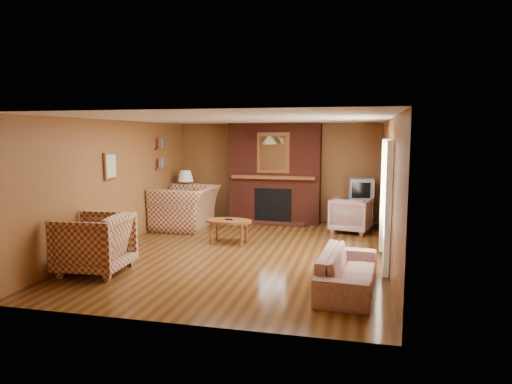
% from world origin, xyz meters
% --- Properties ---
extents(floor, '(6.50, 6.50, 0.00)m').
position_xyz_m(floor, '(0.00, 0.00, 0.00)').
color(floor, '#42240E').
rests_on(floor, ground).
extents(ceiling, '(6.50, 6.50, 0.00)m').
position_xyz_m(ceiling, '(0.00, 0.00, 2.40)').
color(ceiling, white).
rests_on(ceiling, wall_back).
extents(wall_back, '(6.50, 0.00, 6.50)m').
position_xyz_m(wall_back, '(0.00, 3.25, 1.20)').
color(wall_back, brown).
rests_on(wall_back, floor).
extents(wall_front, '(6.50, 0.00, 6.50)m').
position_xyz_m(wall_front, '(0.00, -3.25, 1.20)').
color(wall_front, brown).
rests_on(wall_front, floor).
extents(wall_left, '(0.00, 6.50, 6.50)m').
position_xyz_m(wall_left, '(-2.50, 0.00, 1.20)').
color(wall_left, brown).
rests_on(wall_left, floor).
extents(wall_right, '(0.00, 6.50, 6.50)m').
position_xyz_m(wall_right, '(2.50, 0.00, 1.20)').
color(wall_right, brown).
rests_on(wall_right, floor).
extents(fireplace, '(2.20, 0.82, 2.40)m').
position_xyz_m(fireplace, '(0.00, 2.98, 1.18)').
color(fireplace, '#511C11').
rests_on(fireplace, floor).
extents(window_right, '(0.10, 1.85, 2.00)m').
position_xyz_m(window_right, '(2.45, -0.20, 1.13)').
color(window_right, silver).
rests_on(window_right, wall_right).
extents(bookshelf, '(0.09, 0.55, 0.71)m').
position_xyz_m(bookshelf, '(-2.44, 1.90, 1.67)').
color(bookshelf, brown).
rests_on(bookshelf, wall_left).
extents(botanical_print, '(0.05, 0.40, 0.50)m').
position_xyz_m(botanical_print, '(-2.47, -0.30, 1.55)').
color(botanical_print, brown).
rests_on(botanical_print, wall_left).
extents(pendant_light, '(0.36, 0.36, 0.48)m').
position_xyz_m(pendant_light, '(0.00, 2.30, 2.00)').
color(pendant_light, black).
rests_on(pendant_light, ceiling).
extents(plaid_loveseat, '(1.30, 1.48, 0.95)m').
position_xyz_m(plaid_loveseat, '(-1.85, 1.80, 0.48)').
color(plaid_loveseat, maroon).
rests_on(plaid_loveseat, floor).
extents(plaid_armchair, '(1.06, 1.04, 0.92)m').
position_xyz_m(plaid_armchair, '(-1.95, -1.72, 0.46)').
color(plaid_armchair, maroon).
rests_on(plaid_armchair, floor).
extents(floral_sofa, '(0.83, 1.85, 0.53)m').
position_xyz_m(floral_sofa, '(1.90, -1.60, 0.26)').
color(floral_sofa, '#BBB491').
rests_on(floral_sofa, floor).
extents(floral_armchair, '(0.97, 0.99, 0.76)m').
position_xyz_m(floral_armchair, '(1.85, 2.20, 0.38)').
color(floral_armchair, '#BBB491').
rests_on(floral_armchair, floor).
extents(coffee_table, '(0.92, 0.57, 0.49)m').
position_xyz_m(coffee_table, '(-0.46, 0.59, 0.41)').
color(coffee_table, brown).
rests_on(coffee_table, floor).
extents(side_table, '(0.49, 0.49, 0.64)m').
position_xyz_m(side_table, '(-2.10, 2.45, 0.32)').
color(side_table, brown).
rests_on(side_table, floor).
extents(table_lamp, '(0.38, 0.38, 0.62)m').
position_xyz_m(table_lamp, '(-2.10, 2.45, 0.99)').
color(table_lamp, silver).
rests_on(table_lamp, side_table).
extents(tv_stand, '(0.59, 0.54, 0.64)m').
position_xyz_m(tv_stand, '(2.05, 2.80, 0.32)').
color(tv_stand, black).
rests_on(tv_stand, floor).
extents(crt_tv, '(0.58, 0.58, 0.49)m').
position_xyz_m(crt_tv, '(2.05, 2.79, 0.89)').
color(crt_tv, '#9FA1A6').
rests_on(crt_tv, tv_stand).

